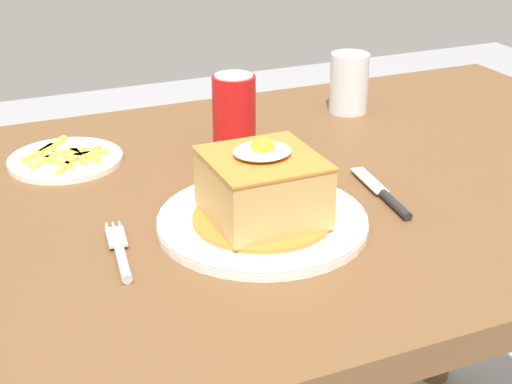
% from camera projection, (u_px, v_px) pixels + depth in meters
% --- Properties ---
extents(dining_table, '(1.34, 0.80, 0.76)m').
position_uv_depth(dining_table, '(274.00, 254.00, 1.11)').
color(dining_table, brown).
rests_on(dining_table, ground_plane).
extents(main_plate, '(0.26, 0.26, 0.02)m').
position_uv_depth(main_plate, '(262.00, 221.00, 0.94)').
color(main_plate, white).
rests_on(main_plate, dining_table).
extents(sandwich_meal, '(0.18, 0.18, 0.11)m').
position_uv_depth(sandwich_meal, '(263.00, 188.00, 0.92)').
color(sandwich_meal, orange).
rests_on(sandwich_meal, main_plate).
extents(fork, '(0.03, 0.14, 0.01)m').
position_uv_depth(fork, '(121.00, 254.00, 0.87)').
color(fork, silver).
rests_on(fork, dining_table).
extents(knife, '(0.04, 0.17, 0.01)m').
position_uv_depth(knife, '(387.00, 197.00, 1.01)').
color(knife, '#262628').
rests_on(knife, dining_table).
extents(soda_can, '(0.07, 0.07, 0.12)m').
position_uv_depth(soda_can, '(234.00, 115.00, 1.15)').
color(soda_can, red).
rests_on(soda_can, dining_table).
extents(drinking_glass, '(0.07, 0.07, 0.10)m').
position_uv_depth(drinking_glass, '(349.00, 87.00, 1.33)').
color(drinking_glass, silver).
rests_on(drinking_glass, dining_table).
extents(side_plate_fries, '(0.17, 0.17, 0.02)m').
position_uv_depth(side_plate_fries, '(66.00, 159.00, 1.13)').
color(side_plate_fries, white).
rests_on(side_plate_fries, dining_table).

